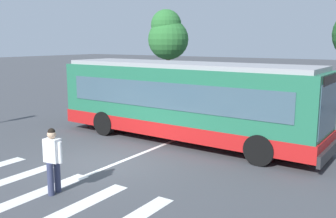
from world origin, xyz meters
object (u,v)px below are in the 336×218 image
parked_car_charcoal (215,85)px  parked_car_silver (290,91)px  city_transit_bus (184,101)px  parked_car_black (181,84)px  pedestrian_crossing_street (53,157)px  background_tree_left (168,35)px  parked_car_red (251,88)px

parked_car_charcoal → parked_car_silver: same height
city_transit_bus → parked_car_black: (-7.17, 11.33, -0.82)m
parked_car_black → parked_car_silver: (7.96, 0.38, 0.00)m
parked_car_silver → pedestrian_crossing_street: bearing=-92.6°
city_transit_bus → pedestrian_crossing_street: bearing=-90.2°
parked_car_black → city_transit_bus: bearing=-57.7°
city_transit_bus → parked_car_charcoal: bearing=111.3°
background_tree_left → parked_car_red: bearing=-14.8°
parked_car_silver → city_transit_bus: bearing=-93.9°
parked_car_red → background_tree_left: size_ratio=0.71×
parked_car_charcoal → background_tree_left: (-5.41, 1.92, 3.61)m
city_transit_bus → parked_car_black: 13.44m
pedestrian_crossing_street → parked_car_charcoal: pedestrian_crossing_street is taller
city_transit_bus → pedestrian_crossing_street: size_ratio=6.30×
pedestrian_crossing_street → parked_car_silver: size_ratio=0.38×
background_tree_left → pedestrian_crossing_street: bearing=-63.5°
pedestrian_crossing_street → parked_car_black: pedestrian_crossing_street is taller
city_transit_bus → background_tree_left: (-10.02, 13.76, 2.79)m
pedestrian_crossing_street → background_tree_left: bearing=116.5°
city_transit_bus → background_tree_left: 17.25m
parked_car_black → parked_car_charcoal: same height
pedestrian_crossing_street → parked_car_red: (-1.77, 17.91, -0.20)m
pedestrian_crossing_street → parked_car_red: size_ratio=0.37×
parked_car_black → parked_car_red: size_ratio=0.99×
pedestrian_crossing_street → parked_car_black: 19.05m
pedestrian_crossing_street → background_tree_left: background_tree_left is taller
city_transit_bus → parked_car_red: 11.74m
parked_car_charcoal → background_tree_left: background_tree_left is taller
parked_car_red → background_tree_left: bearing=165.2°
parked_car_red → parked_car_silver: size_ratio=1.02×
parked_car_charcoal → parked_car_red: same height
parked_car_silver → parked_car_charcoal: bearing=178.7°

